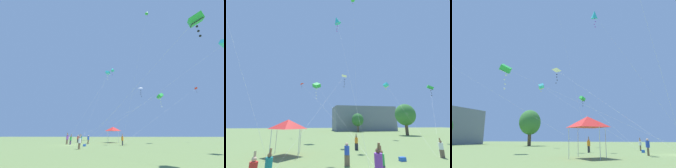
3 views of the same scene
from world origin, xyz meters
The scene contains 18 objects.
distant_building centered at (19.91, 60.48, 5.42)m, with size 27.80×12.68×10.84m, color slate.
tree_far_left centered at (13.84, 49.67, 4.63)m, with size 4.75×4.27×7.17m.
tree_far_centre centered at (21.82, 30.08, 5.60)m, with size 5.74×5.17×8.66m.
festival_tent centered at (-7.27, 7.82, 3.08)m, with size 2.90×2.90×3.57m.
cooler_box centered at (3.05, 3.64, 0.16)m, with size 0.53×0.37×0.33m, color blue.
person_purple_shirt centered at (-1.29, -1.04, 1.03)m, with size 0.44×0.44×2.13m.
person_white_shirt centered at (7.55, 4.08, 0.87)m, with size 0.37×0.37×1.80m.
person_orange_shirt centered at (0.84, 9.86, 0.93)m, with size 0.39×0.39×1.91m.
person_green_shirt centered at (-0.69, -0.11, 0.89)m, with size 0.38×0.38×1.84m.
person_blue_shirt centered at (-2.05, 3.02, 0.90)m, with size 0.40×0.40×1.67m.
person_teal_shirt centered at (-7.12, 0.14, 0.88)m, with size 0.37×0.37×1.82m.
kite_cyan_box_0 centered at (12.43, 22.44, 12.03)m, with size 6.00×18.90×12.66m.
kite_white_delta_1 centered at (0.33, 13.94, 10.76)m, with size 8.22×14.55×11.24m.
kite_green_box_2 centered at (17.89, 15.37, 9.96)m, with size 11.24×11.82×10.60m.
kite_green_box_3 centered at (-4.02, 19.29, 10.30)m, with size 3.97×21.47×11.15m.
kite_red_delta_4 centered at (-7.45, 30.08, 13.21)m, with size 9.39×21.35×13.77m.
kite_cyan_diamond_5 centered at (-2.01, 7.94, 16.81)m, with size 1.43×9.99×17.46m.
kite_green_diamond_6 centered at (3.10, 16.75, 29.64)m, with size 2.64×7.58×30.27m.
Camera 2 is at (-5.05, -9.34, 3.14)m, focal length 24.00 mm.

